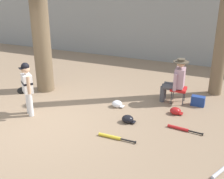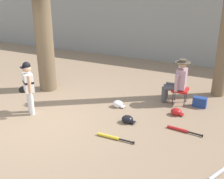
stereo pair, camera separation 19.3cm
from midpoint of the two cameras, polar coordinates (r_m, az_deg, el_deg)
The scene contains 12 objects.
ground_plane at distance 6.63m, azimuth -13.26°, elevation -6.82°, with size 60.00×60.00×0.00m, color #897056.
concrete_back_wall at distance 11.74m, azimuth 6.64°, elevation 12.14°, with size 18.00×0.36×2.43m, color gray.
young_ballplayer at distance 6.93m, azimuth -15.89°, elevation 0.95°, with size 0.59×0.40×1.31m.
folding_stool at distance 7.59m, azimuth 14.36°, elevation -0.18°, with size 0.42×0.42×0.41m.
seated_spectator at distance 7.51m, azimuth 13.81°, elevation 1.88°, with size 0.67×0.53×1.20m.
handbag_beside_stool at distance 7.61m, azimuth 18.03°, elevation -2.44°, with size 0.34×0.18×0.26m, color navy.
bat_red_barrel at distance 6.35m, azimuth 14.54°, elevation -7.91°, with size 0.78×0.14×0.07m.
bat_aluminum_silver at distance 5.30m, azimuth 21.94°, elevation -15.31°, with size 0.40×0.77×0.07m.
bat_yellow_trainer at distance 5.90m, azimuth 0.77°, elevation -9.60°, with size 0.82×0.07×0.07m.
batting_helmet_white at distance 7.26m, azimuth 1.99°, elevation -2.96°, with size 0.32×0.25×0.18m.
batting_helmet_red at distance 7.03m, azimuth 13.67°, elevation -4.44°, with size 0.31×0.24×0.18m.
batting_helmet_black at distance 6.50m, azimuth 4.01°, elevation -6.06°, with size 0.32×0.25×0.19m.
Camera 2 is at (3.93, -4.41, 3.06)m, focal length 45.15 mm.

